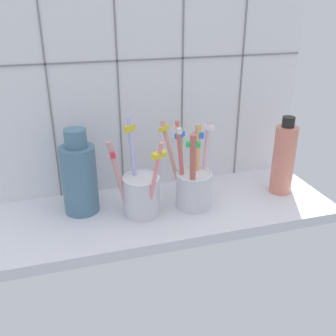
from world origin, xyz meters
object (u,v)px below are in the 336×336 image
toothbrush_cup_left (141,193)px  toothbrush_cup_right (193,184)px  soap_bottle (285,159)px  ceramic_vase (79,176)px

toothbrush_cup_left → toothbrush_cup_right: size_ratio=1.06×
toothbrush_cup_right → soap_bottle: 19.61cm
toothbrush_cup_left → ceramic_vase: (-10.39, 4.36, 2.70)cm
soap_bottle → ceramic_vase: bearing=174.1°
toothbrush_cup_right → toothbrush_cup_left: bearing=-178.8°
toothbrush_cup_left → soap_bottle: 29.71cm
ceramic_vase → toothbrush_cup_right: bearing=-11.4°
toothbrush_cup_left → soap_bottle: (29.56, 0.26, 2.94)cm
toothbrush_cup_left → toothbrush_cup_right: 10.13cm
toothbrush_cup_right → soap_bottle: (19.43, 0.04, 2.64)cm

